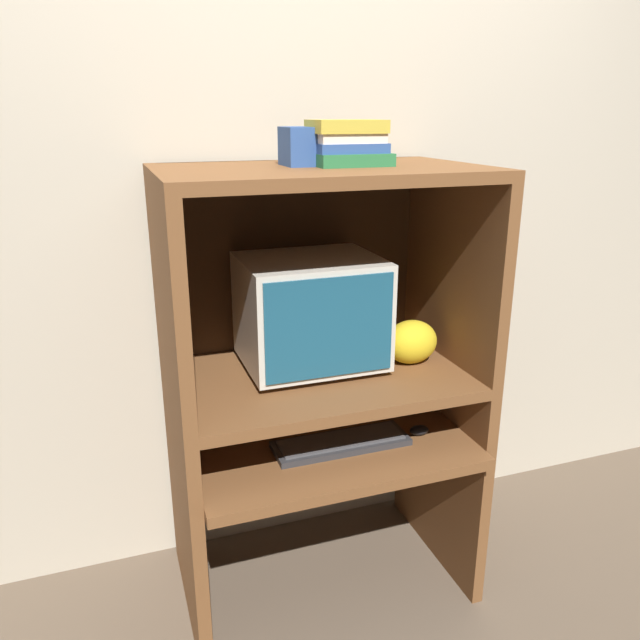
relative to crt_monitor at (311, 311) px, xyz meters
name	(u,v)px	position (x,y,z in m)	size (l,w,h in m)	color
ground_plane	(353,638)	(0.01, -0.37, -1.01)	(12.00, 12.00, 0.00)	brown
wall_back	(287,210)	(0.01, 0.31, 0.29)	(6.00, 0.06, 2.60)	#B2A893
desk_base	(326,490)	(0.01, -0.11, -0.62)	(0.98, 0.67, 0.60)	brown
desk_monitor_shelf	(321,386)	(0.01, -0.06, -0.24)	(0.98, 0.62, 0.21)	brown
hutch_upper	(318,240)	(0.01, -0.03, 0.24)	(0.98, 0.62, 0.66)	brown
crt_monitor	(311,311)	(0.00, 0.00, 0.00)	(0.45, 0.38, 0.37)	beige
keyboard	(341,443)	(0.04, -0.19, -0.39)	(0.44, 0.15, 0.03)	#2D2D30
mouse	(419,430)	(0.32, -0.20, -0.39)	(0.07, 0.05, 0.03)	black
snack_bag	(411,342)	(0.33, -0.08, -0.12)	(0.18, 0.14, 0.15)	gold
book_stack	(348,144)	(0.10, -0.06, 0.53)	(0.23, 0.17, 0.13)	#236638
storage_box	(310,146)	(-0.01, -0.02, 0.52)	(0.16, 0.14, 0.11)	navy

